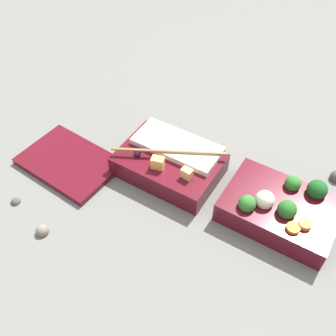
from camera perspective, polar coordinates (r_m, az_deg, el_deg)
name	(u,v)px	position (r m, az deg, el deg)	size (l,w,h in m)	color
ground_plane	(227,198)	(0.76, 8.50, -4.37)	(3.00, 3.00, 0.00)	slate
bento_tray_vegetable	(280,209)	(0.73, 15.96, -5.68)	(0.20, 0.14, 0.07)	#510F19
bento_tray_rice	(170,162)	(0.78, 0.35, 0.90)	(0.20, 0.13, 0.07)	#510F19
bento_lid	(69,162)	(0.83, -14.14, 0.80)	(0.19, 0.13, 0.01)	#510F19
pebble_2	(42,231)	(0.73, -17.76, -8.65)	(0.02, 0.02, 0.02)	#7A6B5B
pebble_3	(15,201)	(0.79, -21.29, -4.45)	(0.02, 0.02, 0.02)	#474442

